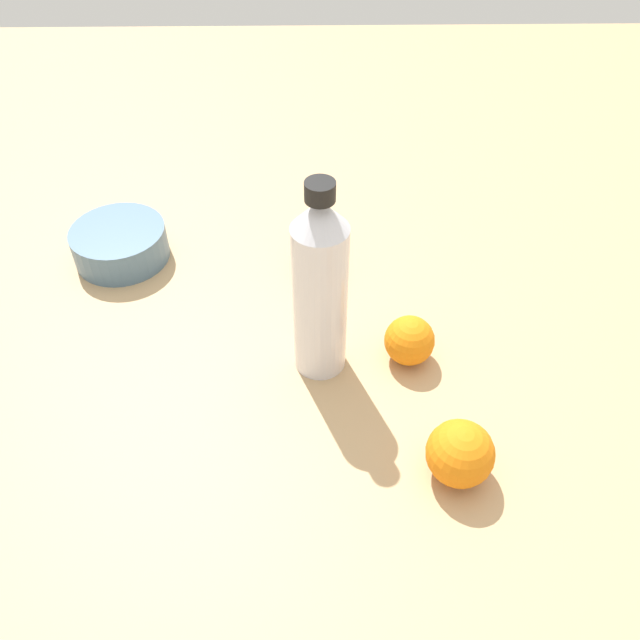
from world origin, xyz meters
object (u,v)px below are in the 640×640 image
object	(u,v)px
orange_0	(317,252)
orange_1	(409,340)
water_bottle	(320,288)
orange_2	(460,453)
ceramic_bowl	(120,244)

from	to	relation	value
orange_0	orange_1	distance (m)	0.23
orange_1	orange_0	bearing A→B (deg)	-147.92
water_bottle	orange_2	world-z (taller)	water_bottle
water_bottle	orange_2	xyz separation A→B (m)	(0.18, 0.16, -0.10)
orange_2	orange_1	bearing A→B (deg)	-168.73
ceramic_bowl	water_bottle	bearing A→B (deg)	53.84
orange_2	water_bottle	bearing A→B (deg)	-138.60
ceramic_bowl	orange_1	bearing A→B (deg)	62.61
water_bottle	orange_0	size ratio (longest dim) A/B	4.58
orange_1	ceramic_bowl	size ratio (longest dim) A/B	0.46
water_bottle	orange_0	distance (m)	0.22
water_bottle	ceramic_bowl	world-z (taller)	water_bottle
orange_1	orange_2	bearing A→B (deg)	11.27
water_bottle	orange_2	bearing A→B (deg)	-86.09
water_bottle	orange_2	distance (m)	0.26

